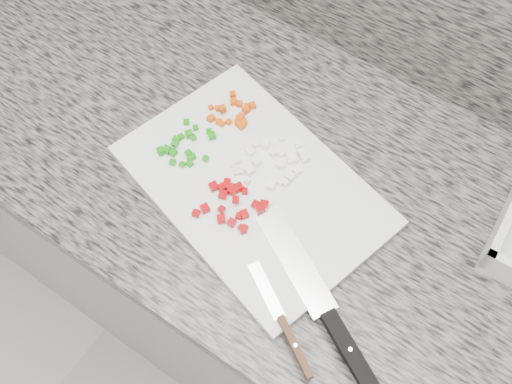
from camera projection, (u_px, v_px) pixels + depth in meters
cabinet at (288, 277)px, 1.38m from camera, size 3.92×0.62×0.86m
countertop at (300, 185)px, 0.98m from camera, size 3.96×0.64×0.04m
cutting_board at (253, 185)px, 0.95m from camera, size 0.49×0.39×0.01m
carrot_pile at (233, 113)px, 1.01m from camera, size 0.08×0.08×0.02m
onion_pile at (280, 160)px, 0.96m from camera, size 0.10×0.11×0.01m
green_pepper_pile at (183, 146)px, 0.97m from camera, size 0.08×0.10×0.02m
red_pepper_pile at (233, 203)px, 0.92m from camera, size 0.11×0.09×0.02m
garlic_pile at (240, 173)px, 0.95m from camera, size 0.05×0.05×0.01m
chef_knife at (329, 318)px, 0.83m from camera, size 0.29×0.18×0.02m
paring_knife at (287, 332)px, 0.82m from camera, size 0.17×0.11×0.02m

